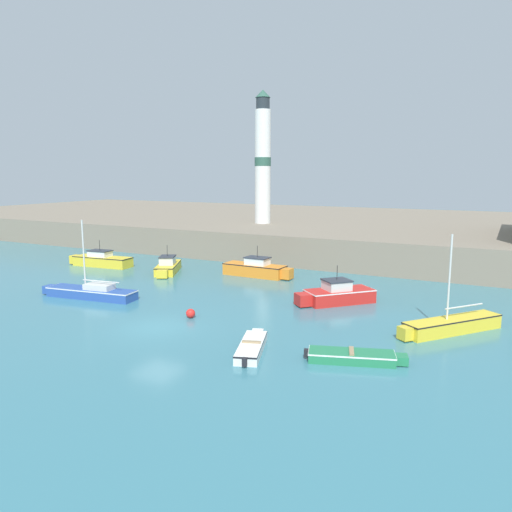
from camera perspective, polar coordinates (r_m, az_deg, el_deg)
The scene contains 12 objects.
ground_plane at distance 27.17m, azimuth -11.25°, elevation -8.03°, with size 200.00×200.00×0.00m, color teal.
quay_seawall at distance 61.47m, azimuth 11.91°, elevation 2.95°, with size 120.00×40.00×2.72m, color gray.
motorboat_yellow_0 at distance 45.92m, azimuth -17.28°, elevation -0.44°, with size 6.15×2.10×2.32m.
dinghy_green_1 at distance 22.42m, azimuth 11.11°, elevation -11.17°, with size 4.33×2.30×0.52m.
motorboat_orange_2 at distance 39.57m, azimuth 0.06°, elevation -1.47°, with size 5.82×1.79×2.44m.
motorboat_yellow_3 at distance 41.64m, azimuth -10.05°, elevation -1.19°, with size 3.34×4.99×2.29m.
motorboat_red_4 at distance 31.85m, azimuth 9.22°, elevation -4.33°, with size 4.47×4.68×2.40m.
dinghy_white_6 at distance 23.21m, azimuth -0.49°, elevation -10.27°, with size 2.19×4.19×0.51m.
sailboat_blue_7 at distance 34.49m, azimuth -18.36°, elevation -3.91°, with size 6.95×2.24×5.11m.
sailboat_yellow_8 at distance 27.63m, azimuth 21.39°, elevation -7.30°, with size 4.55×5.48×5.10m.
mooring_buoy at distance 28.55m, azimuth -7.49°, elevation -6.52°, with size 0.52×0.52×0.52m, color red.
lighthouse at distance 54.20m, azimuth 0.78°, elevation 10.96°, with size 1.74×1.74×13.99m.
Camera 1 is at (16.40, -20.11, 8.05)m, focal length 35.00 mm.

